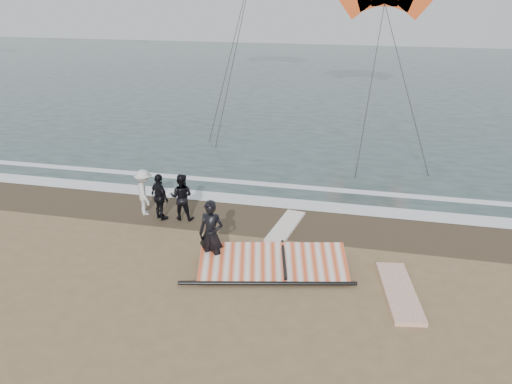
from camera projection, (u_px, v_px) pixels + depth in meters
ground at (239, 292)px, 13.00m from camera, size 120.00×120.00×0.00m
sea at (336, 79)px, 42.73m from camera, size 120.00×54.00×0.02m
wet_sand at (272, 219)px, 17.05m from camera, size 120.00×2.80×0.01m
foam_near at (279, 203)px, 18.31m from camera, size 120.00×0.90×0.01m
foam_far at (287, 186)px, 19.84m from camera, size 120.00×0.45×0.01m
man_main at (211, 234)px, 13.89m from camera, size 0.77×0.55×1.98m
board_white at (399, 292)px, 12.93m from camera, size 1.21×2.85×0.11m
board_cream at (286, 226)px, 16.45m from camera, size 1.00×2.47×0.10m
trio_cluster at (160, 195)px, 16.94m from camera, size 2.36×1.35×1.64m
sail_rig at (272, 263)px, 14.00m from camera, size 4.66×2.57×0.52m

